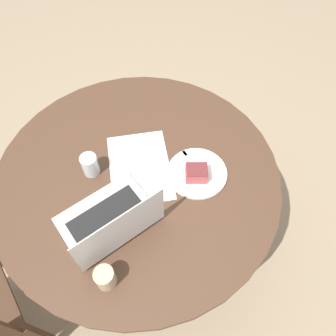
% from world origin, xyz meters
% --- Properties ---
extents(ground_plane, '(12.00, 12.00, 0.00)m').
position_xyz_m(ground_plane, '(0.00, 0.00, 0.00)').
color(ground_plane, gray).
extents(dining_table, '(1.16, 1.16, 0.73)m').
position_xyz_m(dining_table, '(0.00, 0.00, 0.57)').
color(dining_table, '#4C3323').
rests_on(dining_table, ground_plane).
extents(paper_document, '(0.35, 0.25, 0.00)m').
position_xyz_m(paper_document, '(-0.03, 0.02, 0.73)').
color(paper_document, white).
rests_on(paper_document, dining_table).
extents(plate, '(0.24, 0.24, 0.01)m').
position_xyz_m(plate, '(0.04, 0.24, 0.73)').
color(plate, white).
rests_on(plate, dining_table).
extents(cake_slice, '(0.08, 0.10, 0.06)m').
position_xyz_m(cake_slice, '(0.06, 0.23, 0.77)').
color(cake_slice, '#B74C51').
rests_on(cake_slice, plate).
extents(fork, '(0.17, 0.08, 0.00)m').
position_xyz_m(fork, '(-0.01, 0.23, 0.74)').
color(fork, silver).
rests_on(fork, plate).
extents(coffee_glass, '(0.07, 0.07, 0.09)m').
position_xyz_m(coffee_glass, '(0.41, -0.15, 0.77)').
color(coffee_glass, '#C6AD89').
rests_on(coffee_glass, dining_table).
extents(water_glass, '(0.07, 0.07, 0.09)m').
position_xyz_m(water_glass, '(-0.04, -0.18, 0.77)').
color(water_glass, silver).
rests_on(water_glass, dining_table).
extents(laptop, '(0.37, 0.41, 0.22)m').
position_xyz_m(laptop, '(0.21, -0.12, 0.76)').
color(laptop, silver).
rests_on(laptop, dining_table).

